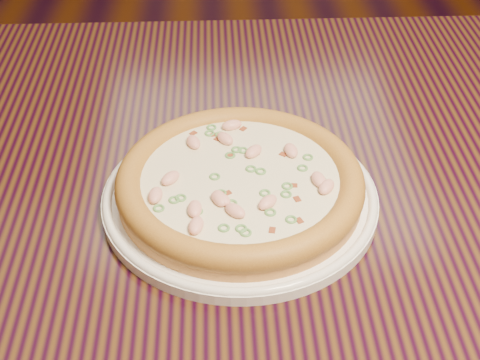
{
  "coord_description": "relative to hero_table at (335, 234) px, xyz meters",
  "views": [
    {
      "loc": [
        -0.24,
        -1.06,
        1.22
      ],
      "look_at": [
        -0.21,
        -0.51,
        0.78
      ],
      "focal_mm": 50.0,
      "sensor_mm": 36.0,
      "label": 1
    }
  ],
  "objects": [
    {
      "name": "pizza",
      "position": [
        -0.12,
        -0.05,
        0.13
      ],
      "size": [
        0.26,
        0.26,
        0.03
      ],
      "color": "#CB8B42",
      "rests_on": "plate"
    },
    {
      "name": "hero_table",
      "position": [
        0.0,
        0.0,
        0.0
      ],
      "size": [
        1.2,
        0.8,
        0.75
      ],
      "color": "black",
      "rests_on": "ground"
    },
    {
      "name": "plate",
      "position": [
        -0.12,
        -0.05,
        0.11
      ],
      "size": [
        0.29,
        0.29,
        0.02
      ],
      "color": "white",
      "rests_on": "hero_table"
    },
    {
      "name": "ground",
      "position": [
        0.09,
        0.46,
        -0.65
      ],
      "size": [
        9.0,
        9.0,
        0.0
      ],
      "primitive_type": "plane",
      "color": "black"
    }
  ]
}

